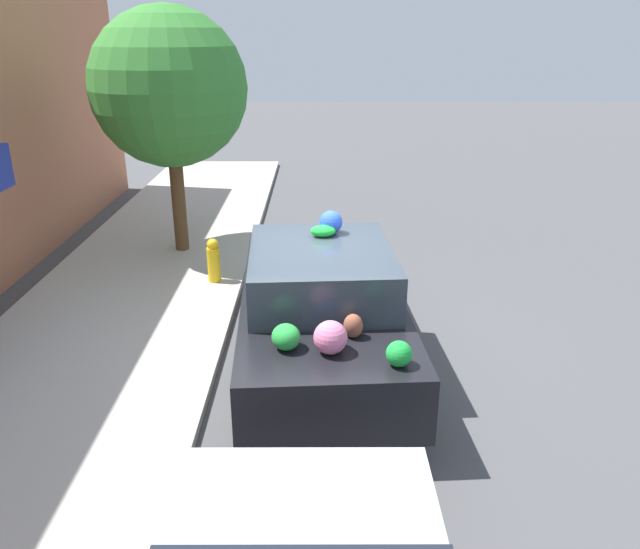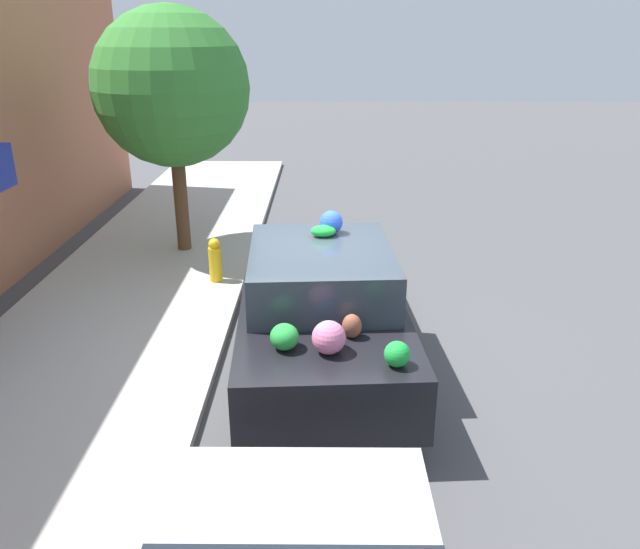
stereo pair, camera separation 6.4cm
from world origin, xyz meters
The scene contains 5 objects.
ground_plane centered at (0.00, 0.00, 0.00)m, with size 60.00×60.00×0.00m, color #4C4C4F.
sidewalk_curb centered at (0.00, 2.70, 0.05)m, with size 24.00×3.20×0.11m.
street_tree centered at (3.90, 2.36, 2.91)m, with size 2.61×2.61×4.12m.
fire_hydrant centered at (2.33, 1.53, 0.45)m, with size 0.20×0.20×0.70m.
art_car centered at (-0.05, -0.13, 0.77)m, with size 4.48×2.08×1.79m.
Camera 1 is at (-6.81, -0.11, 3.80)m, focal length 35.00 mm.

